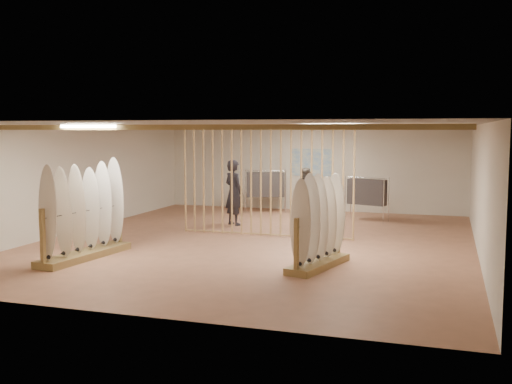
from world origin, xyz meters
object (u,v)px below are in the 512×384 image
(rack_right, at_px, (319,236))
(shopper_a, at_px, (234,188))
(rack_left, at_px, (84,226))
(shopper_b, at_px, (306,190))
(clothing_rack_a, at_px, (265,184))
(clothing_rack_b, at_px, (367,192))

(rack_right, height_order, shopper_a, shopper_a)
(rack_left, xyz_separation_m, rack_right, (4.81, 0.67, -0.06))
(shopper_b, bearing_deg, clothing_rack_a, 165.38)
(clothing_rack_b, distance_m, shopper_b, 1.80)
(clothing_rack_a, relative_size, clothing_rack_b, 1.06)
(clothing_rack_a, relative_size, shopper_a, 0.67)
(clothing_rack_b, height_order, shopper_a, shopper_a)
(clothing_rack_b, bearing_deg, rack_left, -105.97)
(rack_right, bearing_deg, clothing_rack_b, 103.70)
(rack_left, distance_m, clothing_rack_a, 8.02)
(rack_right, relative_size, clothing_rack_a, 1.40)
(rack_left, distance_m, clothing_rack_b, 8.55)
(rack_left, height_order, clothing_rack_b, rack_left)
(rack_left, height_order, rack_right, rack_left)
(rack_right, xyz_separation_m, clothing_rack_b, (0.10, 6.32, 0.24))
(rack_left, relative_size, clothing_rack_a, 1.79)
(rack_right, relative_size, shopper_a, 0.94)
(rack_left, bearing_deg, shopper_b, 72.11)
(clothing_rack_b, height_order, shopper_b, shopper_b)
(rack_left, relative_size, clothing_rack_b, 1.89)
(shopper_a, bearing_deg, clothing_rack_a, -59.40)
(clothing_rack_a, distance_m, clothing_rack_b, 3.50)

